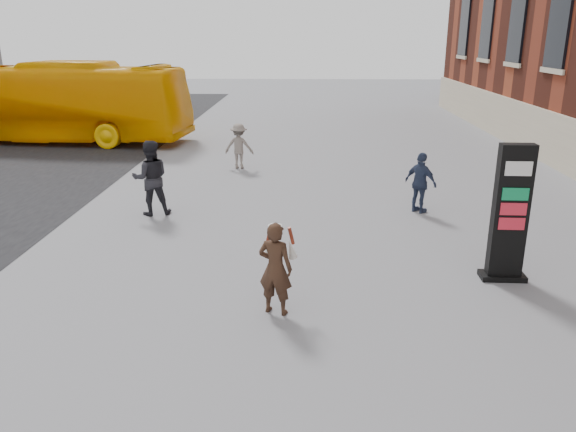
{
  "coord_description": "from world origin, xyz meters",
  "views": [
    {
      "loc": [
        0.88,
        -8.38,
        4.38
      ],
      "look_at": [
        0.59,
        0.92,
        1.35
      ],
      "focal_mm": 35.0,
      "sensor_mm": 36.0,
      "label": 1
    }
  ],
  "objects_px": {
    "pedestrian_c": "(421,183)",
    "bus": "(47,102)",
    "pedestrian_a": "(151,178)",
    "pedestrian_b": "(239,146)",
    "info_pylon": "(510,214)",
    "woman": "(276,267)"
  },
  "relations": [
    {
      "from": "pedestrian_c",
      "to": "bus",
      "type": "bearing_deg",
      "value": 10.81
    },
    {
      "from": "pedestrian_a",
      "to": "pedestrian_b",
      "type": "xyz_separation_m",
      "value": [
        1.62,
        5.18,
        -0.18
      ]
    },
    {
      "from": "bus",
      "to": "pedestrian_a",
      "type": "xyz_separation_m",
      "value": [
        6.98,
        -9.95,
        -0.71
      ]
    },
    {
      "from": "bus",
      "to": "pedestrian_a",
      "type": "relative_size",
      "value": 6.28
    },
    {
      "from": "info_pylon",
      "to": "woman",
      "type": "xyz_separation_m",
      "value": [
        -4.18,
        -1.46,
        -0.47
      ]
    },
    {
      "from": "bus",
      "to": "pedestrian_a",
      "type": "height_order",
      "value": "bus"
    },
    {
      "from": "info_pylon",
      "to": "pedestrian_b",
      "type": "height_order",
      "value": "info_pylon"
    },
    {
      "from": "pedestrian_a",
      "to": "pedestrian_b",
      "type": "height_order",
      "value": "pedestrian_a"
    },
    {
      "from": "woman",
      "to": "pedestrian_a",
      "type": "relative_size",
      "value": 0.83
    },
    {
      "from": "pedestrian_c",
      "to": "pedestrian_a",
      "type": "bearing_deg",
      "value": 48.74
    },
    {
      "from": "woman",
      "to": "pedestrian_b",
      "type": "distance_m",
      "value": 10.52
    },
    {
      "from": "bus",
      "to": "pedestrian_b",
      "type": "height_order",
      "value": "bus"
    },
    {
      "from": "woman",
      "to": "pedestrian_a",
      "type": "xyz_separation_m",
      "value": [
        -3.4,
        5.19,
        0.14
      ]
    },
    {
      "from": "pedestrian_a",
      "to": "bus",
      "type": "bearing_deg",
      "value": -71.92
    },
    {
      "from": "bus",
      "to": "pedestrian_b",
      "type": "bearing_deg",
      "value": -113.0
    },
    {
      "from": "pedestrian_b",
      "to": "woman",
      "type": "bearing_deg",
      "value": 106.17
    },
    {
      "from": "pedestrian_b",
      "to": "pedestrian_c",
      "type": "distance_m",
      "value": 7.07
    },
    {
      "from": "info_pylon",
      "to": "woman",
      "type": "height_order",
      "value": "info_pylon"
    },
    {
      "from": "pedestrian_a",
      "to": "woman",
      "type": "bearing_deg",
      "value": 106.24
    },
    {
      "from": "pedestrian_a",
      "to": "pedestrian_c",
      "type": "height_order",
      "value": "pedestrian_a"
    },
    {
      "from": "pedestrian_c",
      "to": "info_pylon",
      "type": "bearing_deg",
      "value": 146.42
    },
    {
      "from": "woman",
      "to": "pedestrian_b",
      "type": "xyz_separation_m",
      "value": [
        -1.78,
        10.37,
        -0.04
      ]
    }
  ]
}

